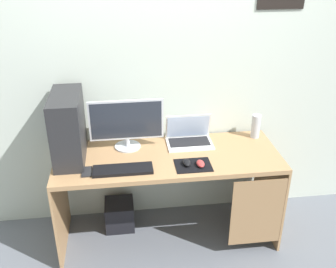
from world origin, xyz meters
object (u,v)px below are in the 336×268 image
Objects in this scene: pc_tower at (68,127)px; mouse_left at (187,163)px; keyboard at (123,170)px; cell_phone at (87,172)px; monitor at (126,124)px; speaker at (256,126)px; subwoofer at (120,214)px; mouse_right at (200,164)px; laptop at (189,138)px.

pc_tower is 5.17× the size of mouse_left.
keyboard is 0.25m from cell_phone.
monitor is 2.90× the size of speaker.
pc_tower is at bearing -164.73° from subwoofer.
cell_phone is (0.12, -0.23, -0.24)m from pc_tower.
mouse_right is 0.95m from subwoofer.
mouse_left is (0.41, -0.32, -0.18)m from monitor.
laptop is 0.65m from keyboard.
pc_tower reaches higher than monitor.
monitor reaches higher than cell_phone.
mouse_left is (-0.63, -0.37, -0.08)m from speaker.
subwoofer is (-1.14, -0.06, -0.73)m from speaker.
mouse_left is at bearing -31.20° from subwoofer.
laptop is at bearing 34.14° from keyboard.
subwoofer is at bearing 57.74° from cell_phone.
monitor is 0.40m from keyboard.
monitor is (0.42, 0.10, -0.04)m from pc_tower.
laptop is at bearing 7.62° from pc_tower.
subwoofer is at bearing 15.27° from pc_tower.
monitor is at bearing 47.81° from cell_phone.
monitor is at bearing -177.33° from speaker.
speaker reaches higher than mouse_left.
keyboard is (-0.05, -0.34, -0.19)m from monitor.
pc_tower is 0.43m from monitor.
laptop is (0.49, 0.02, -0.16)m from monitor.
pc_tower is 2.55× the size of speaker.
mouse_right is at bearing -34.38° from monitor.
monitor reaches higher than subwoofer.
mouse_right is at bearing -143.54° from speaker.
mouse_right is at bearing -14.89° from pc_tower.
keyboard is 0.55m from mouse_right.
laptop is (0.91, 0.12, -0.20)m from pc_tower.
laptop is at bearing 92.77° from mouse_right.
laptop is 0.90m from subwoofer.
monitor reaches higher than mouse_right.
pc_tower is 0.94m from subwoofer.
speaker is 0.82× the size of subwoofer.
pc_tower reaches higher than subwoofer.
pc_tower is at bearing 165.11° from mouse_right.
mouse_right is at bearing -1.45° from cell_phone.
pc_tower reaches higher than speaker.
speaker is at bearing 2.67° from monitor.
mouse_left is at bearing -14.90° from pc_tower.
monitor is at bearing 7.55° from subwoofer.
cell_phone is (-1.34, -0.37, -0.09)m from speaker.
subwoofer is (-0.10, -0.01, -0.84)m from monitor.
mouse_left is at bearing -102.71° from laptop.
pc_tower is at bearing 118.60° from cell_phone.
keyboard reaches higher than subwoofer.
keyboard is at bearing -177.50° from mouse_left.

